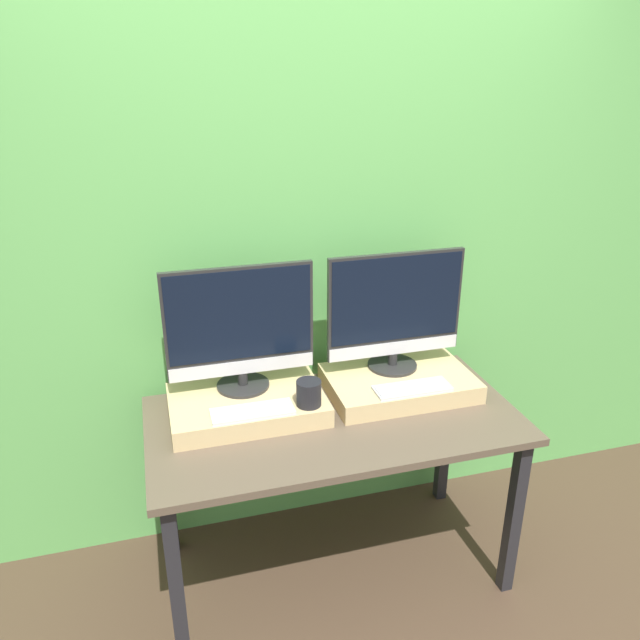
# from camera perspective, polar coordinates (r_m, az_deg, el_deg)

# --- Properties ---
(ground_plane) EXTENTS (12.00, 12.00, 0.00)m
(ground_plane) POSITION_cam_1_polar(r_m,az_deg,el_deg) (2.70, 3.69, -26.76)
(ground_plane) COLOR #4C3828
(wall_back) EXTENTS (8.00, 0.04, 2.60)m
(wall_back) POSITION_cam_1_polar(r_m,az_deg,el_deg) (2.63, -1.42, 6.12)
(wall_back) COLOR #66B75B
(wall_back) RESTS_ON ground_plane
(workbench) EXTENTS (1.44, 0.73, 0.76)m
(workbench) POSITION_cam_1_polar(r_m,az_deg,el_deg) (2.51, 1.28, -10.51)
(workbench) COLOR brown
(workbench) RESTS_ON ground_plane
(wooden_riser_left) EXTENTS (0.60, 0.39, 0.08)m
(wooden_riser_left) POSITION_cam_1_polar(r_m,az_deg,el_deg) (2.49, -6.69, -7.69)
(wooden_riser_left) COLOR #D6B77F
(wooden_riser_left) RESTS_ON workbench
(monitor_left) EXTENTS (0.58, 0.21, 0.50)m
(monitor_left) POSITION_cam_1_polar(r_m,az_deg,el_deg) (2.42, -7.32, -0.62)
(monitor_left) COLOR #282828
(monitor_left) RESTS_ON wooden_riser_left
(keyboard_left) EXTENTS (0.31, 0.11, 0.01)m
(keyboard_left) POSITION_cam_1_polar(r_m,az_deg,el_deg) (2.35, -6.19, -8.28)
(keyboard_left) COLOR silver
(keyboard_left) RESTS_ON wooden_riser_left
(mug) EXTENTS (0.10, 0.10, 0.10)m
(mug) POSITION_cam_1_polar(r_m,az_deg,el_deg) (2.37, -1.03, -6.70)
(mug) COLOR black
(mug) RESTS_ON wooden_riser_left
(wooden_riser_right) EXTENTS (0.60, 0.39, 0.08)m
(wooden_riser_right) POSITION_cam_1_polar(r_m,az_deg,el_deg) (2.64, 7.23, -5.74)
(wooden_riser_right) COLOR #D6B77F
(wooden_riser_right) RESTS_ON workbench
(monitor_right) EXTENTS (0.58, 0.21, 0.50)m
(monitor_right) POSITION_cam_1_polar(r_m,az_deg,el_deg) (2.58, 6.88, 0.93)
(monitor_right) COLOR #282828
(monitor_right) RESTS_ON wooden_riser_right
(keyboard_right) EXTENTS (0.31, 0.11, 0.01)m
(keyboard_right) POSITION_cam_1_polar(r_m,az_deg,el_deg) (2.52, 8.43, -6.16)
(keyboard_right) COLOR silver
(keyboard_right) RESTS_ON wooden_riser_right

